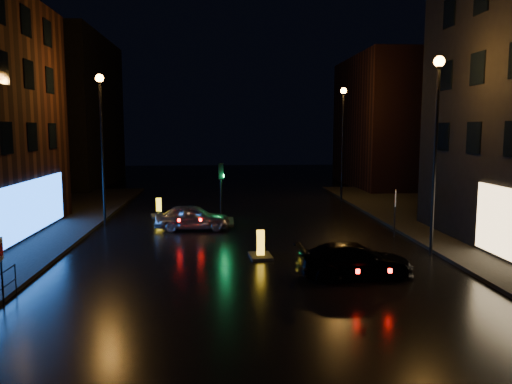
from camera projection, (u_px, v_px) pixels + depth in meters
ground at (263, 309)px, 15.05m from camera, size 120.00×120.00×0.00m
building_far_left at (65, 112)px, 47.65m from camera, size 8.00×16.00×14.00m
building_far_right at (392, 122)px, 47.03m from camera, size 8.00×14.00×12.00m
street_lamp_lfar at (101, 126)px, 27.64m from camera, size 0.44×0.44×8.37m
street_lamp_rnear at (436, 125)px, 20.84m from camera, size 0.44×0.44×8.37m
street_lamp_rfar at (343, 126)px, 36.67m from camera, size 0.44×0.44×8.37m
traffic_signal at (221, 214)px, 28.75m from camera, size 1.40×2.40×3.45m
silver_hatchback at (192, 217)px, 26.77m from camera, size 4.00×1.64×1.36m
dark_sedan at (355, 260)px, 18.20m from camera, size 4.39×1.98×1.25m
bollard_near at (261, 251)px, 21.01m from camera, size 0.99×1.40×1.17m
bollard_far at (159, 213)px, 30.74m from camera, size 1.15×1.49×1.16m
road_sign_left at (1, 256)px, 15.06m from camera, size 0.14×0.51×2.12m
road_sign_right at (395, 202)px, 24.68m from camera, size 0.24×0.56×2.38m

